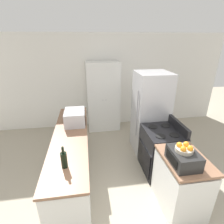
% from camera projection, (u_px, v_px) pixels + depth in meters
% --- Properties ---
extents(wall_back, '(7.00, 0.06, 2.60)m').
position_uv_depth(wall_back, '(103.00, 82.00, 4.98)').
color(wall_back, white).
rests_on(wall_back, ground_plane).
extents(counter_left, '(0.60, 2.60, 0.89)m').
position_uv_depth(counter_left, '(72.00, 157.00, 3.24)').
color(counter_left, silver).
rests_on(counter_left, ground_plane).
extents(counter_right, '(0.60, 0.80, 0.89)m').
position_uv_depth(counter_right, '(180.00, 183.00, 2.65)').
color(counter_right, silver).
rests_on(counter_right, ground_plane).
extents(pantry_cabinet, '(0.89, 0.53, 1.91)m').
position_uv_depth(pantry_cabinet, '(103.00, 97.00, 4.84)').
color(pantry_cabinet, white).
rests_on(pantry_cabinet, ground_plane).
extents(stove, '(0.66, 0.75, 1.05)m').
position_uv_depth(stove, '(161.00, 151.00, 3.37)').
color(stove, black).
rests_on(stove, ground_plane).
extents(refrigerator, '(0.72, 0.70, 1.82)m').
position_uv_depth(refrigerator, '(150.00, 113.00, 3.88)').
color(refrigerator, '#B7B7BC').
rests_on(refrigerator, ground_plane).
extents(microwave, '(0.39, 0.49, 0.27)m').
position_uv_depth(microwave, '(75.00, 117.00, 3.42)').
color(microwave, '#B2B2B7').
rests_on(microwave, counter_left).
extents(wine_bottle, '(0.08, 0.08, 0.31)m').
position_uv_depth(wine_bottle, '(64.00, 160.00, 2.26)').
color(wine_bottle, black).
rests_on(wine_bottle, counter_left).
extents(toaster_oven, '(0.33, 0.43, 0.21)m').
position_uv_depth(toaster_oven, '(183.00, 158.00, 2.32)').
color(toaster_oven, black).
rests_on(toaster_oven, counter_right).
extents(fruit_bowl, '(0.23, 0.23, 0.11)m').
position_uv_depth(fruit_bowl, '(184.00, 148.00, 2.26)').
color(fruit_bowl, '#B2A893').
rests_on(fruit_bowl, toaster_oven).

